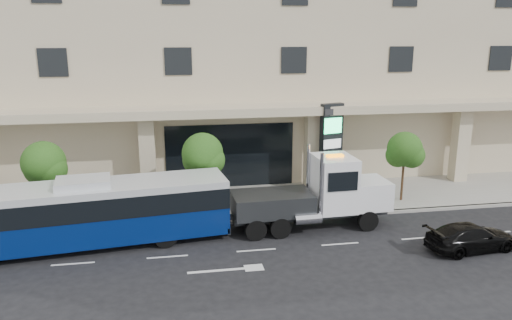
{
  "coord_description": "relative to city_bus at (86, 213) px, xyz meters",
  "views": [
    {
      "loc": [
        -3.64,
        -22.19,
        9.64
      ],
      "look_at": [
        0.6,
        2.0,
        3.35
      ],
      "focal_mm": 35.0,
      "sensor_mm": 36.0,
      "label": 1
    }
  ],
  "objects": [
    {
      "name": "city_bus",
      "position": [
        0.0,
        0.0,
        0.0
      ],
      "size": [
        13.17,
        4.25,
        3.28
      ],
      "rotation": [
        0.0,
        0.0,
        0.12
      ],
      "color": "black",
      "rests_on": "ground"
    },
    {
      "name": "tree_left",
      "position": [
        -2.37,
        3.31,
        1.44
      ],
      "size": [
        2.27,
        2.2,
        4.22
      ],
      "color": "#422B19",
      "rests_on": "sidewalk"
    },
    {
      "name": "signage_pylon",
      "position": [
        13.41,
        5.4,
        1.26
      ],
      "size": [
        1.44,
        0.84,
        5.46
      ],
      "rotation": [
        0.0,
        0.0,
        0.27
      ],
      "color": "black",
      "rests_on": "sidewalk"
    },
    {
      "name": "curb",
      "position": [
        7.61,
        1.72,
        -1.59
      ],
      "size": [
        120.0,
        0.3,
        0.15
      ],
      "primitive_type": "cube",
      "color": "gray",
      "rests_on": "ground"
    },
    {
      "name": "convention_center",
      "position": [
        7.61,
        15.15,
        8.3
      ],
      "size": [
        60.0,
        17.6,
        20.0
      ],
      "color": "#BEAC8F",
      "rests_on": "ground"
    },
    {
      "name": "tow_truck",
      "position": [
        11.18,
        0.48,
        0.03
      ],
      "size": [
        9.08,
        2.51,
        4.13
      ],
      "rotation": [
        0.0,
        0.0,
        0.04
      ],
      "color": "#2D3033",
      "rests_on": "ground"
    },
    {
      "name": "black_sedan",
      "position": [
        17.25,
        -3.39,
        -1.05
      ],
      "size": [
        4.44,
        2.2,
        1.24
      ],
      "primitive_type": "imported",
      "rotation": [
        0.0,
        0.0,
        1.68
      ],
      "color": "black",
      "rests_on": "ground"
    },
    {
      "name": "tree_mid",
      "position": [
        5.63,
        3.31,
        1.59
      ],
      "size": [
        2.28,
        2.2,
        4.38
      ],
      "color": "#422B19",
      "rests_on": "sidewalk"
    },
    {
      "name": "tree_right",
      "position": [
        17.13,
        3.31,
        1.37
      ],
      "size": [
        2.1,
        2.0,
        4.04
      ],
      "color": "#422B19",
      "rests_on": "sidewalk"
    },
    {
      "name": "ground",
      "position": [
        7.61,
        -0.28,
        -1.67
      ],
      "size": [
        120.0,
        120.0,
        0.0
      ],
      "primitive_type": "plane",
      "color": "black",
      "rests_on": "ground"
    },
    {
      "name": "sidewalk",
      "position": [
        7.61,
        4.72,
        -1.59
      ],
      "size": [
        120.0,
        6.0,
        0.15
      ],
      "primitive_type": "cube",
      "color": "gray",
      "rests_on": "ground"
    }
  ]
}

